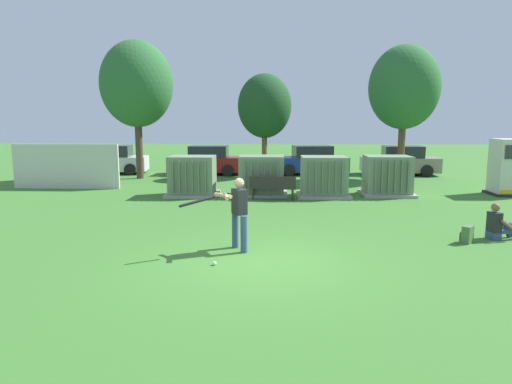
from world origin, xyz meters
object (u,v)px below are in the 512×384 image
at_px(generator_enclosure, 511,167).
at_px(parked_car_leftmost, 110,160).
at_px(transformer_mid_east, 324,177).
at_px(backpack, 467,235).
at_px(batter, 237,210).
at_px(park_bench, 273,186).
at_px(transformer_east, 387,176).
at_px(sports_ball, 214,263).
at_px(seated_spectator, 498,225).
at_px(transformer_mid_west, 262,176).
at_px(parked_car_rightmost, 400,161).
at_px(parked_car_left_of_center, 207,161).
at_px(parked_car_right_of_center, 310,161).
at_px(transformer_west, 192,176).

height_order(generator_enclosure, parked_car_leftmost, generator_enclosure).
xyz_separation_m(transformer_mid_east, backpack, (2.89, -7.01, -0.57)).
height_order(generator_enclosure, batter, generator_enclosure).
bearing_deg(park_bench, generator_enclosure, 9.12).
xyz_separation_m(transformer_east, sports_ball, (-5.90, -9.46, -0.74)).
relative_size(transformer_east, parked_car_leftmost, 0.48).
bearing_deg(seated_spectator, sports_ball, -160.83).
bearing_deg(batter, transformer_mid_east, 70.01).
relative_size(transformer_mid_west, seated_spectator, 2.18).
bearing_deg(backpack, parked_car_rightmost, 81.50).
relative_size(seated_spectator, backpack, 2.19).
relative_size(park_bench, parked_car_left_of_center, 0.43).
distance_m(transformer_mid_east, park_bench, 2.24).
bearing_deg(parked_car_rightmost, parked_car_leftmost, -179.59).
distance_m(generator_enclosure, parked_car_right_of_center, 10.35).
distance_m(transformer_west, batter, 8.26).
xyz_separation_m(transformer_mid_west, transformer_mid_east, (2.51, -0.25, 0.00)).
bearing_deg(batter, backpack, 8.73).
distance_m(seated_spectator, parked_car_right_of_center, 14.71).
bearing_deg(transformer_west, seated_spectator, -35.76).
bearing_deg(parked_car_rightmost, parked_car_left_of_center, -178.83).
height_order(backpack, parked_car_left_of_center, parked_car_left_of_center).
xyz_separation_m(transformer_east, parked_car_left_of_center, (-8.41, 6.93, -0.04)).
bearing_deg(transformer_east, batter, -123.57).
distance_m(transformer_mid_west, transformer_mid_east, 2.53).
bearing_deg(transformer_east, parked_car_left_of_center, 140.51).
distance_m(transformer_west, park_bench, 3.39).
xyz_separation_m(transformer_west, sports_ball, (2.05, -9.06, -0.74)).
relative_size(transformer_west, batter, 1.21).
height_order(batter, parked_car_left_of_center, batter).
xyz_separation_m(generator_enclosure, parked_car_leftmost, (-19.10, 6.72, -0.38)).
bearing_deg(seated_spectator, batter, -169.05).
bearing_deg(generator_enclosure, batter, -140.96).
bearing_deg(transformer_east, seated_spectator, -80.28).
relative_size(park_bench, batter, 1.05).
xyz_separation_m(batter, parked_car_rightmost, (7.94, 15.44, -0.22)).
height_order(sports_ball, parked_car_leftmost, parked_car_leftmost).
distance_m(transformer_west, parked_car_right_of_center, 9.32).
bearing_deg(parked_car_right_of_center, parked_car_leftmost, -179.06).
height_order(sports_ball, parked_car_right_of_center, parked_car_right_of_center).
height_order(transformer_mid_east, generator_enclosure, generator_enclosure).
xyz_separation_m(transformer_mid_west, transformer_east, (5.14, 0.15, 0.00)).
distance_m(parked_car_left_of_center, parked_car_rightmost, 10.85).
bearing_deg(seated_spectator, backpack, -156.31).
bearing_deg(backpack, parked_car_left_of_center, 121.18).
relative_size(transformer_mid_west, park_bench, 1.15).
height_order(transformer_mid_west, park_bench, transformer_mid_west).
relative_size(generator_enclosure, parked_car_leftmost, 0.53).
distance_m(batter, seated_spectator, 6.85).
relative_size(transformer_east, backpack, 4.77).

